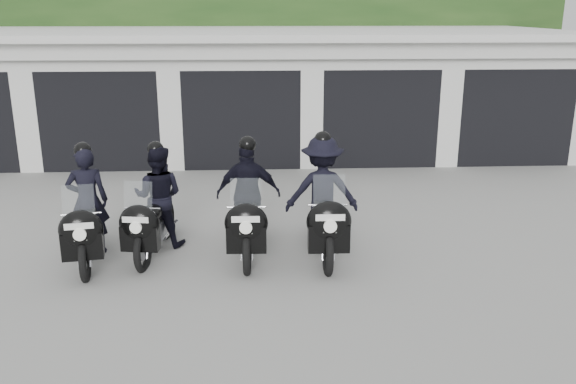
{
  "coord_description": "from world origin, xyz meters",
  "views": [
    {
      "loc": [
        0.33,
        -7.89,
        3.49
      ],
      "look_at": [
        0.75,
        0.15,
        1.05
      ],
      "focal_mm": 38.0,
      "sensor_mm": 36.0,
      "label": 1
    }
  ],
  "objects_px": {
    "police_bike_b": "(156,204)",
    "police_bike_c": "(248,202)",
    "police_bike_a": "(87,214)",
    "police_bike_d": "(323,200)"
  },
  "relations": [
    {
      "from": "police_bike_b",
      "to": "police_bike_c",
      "type": "height_order",
      "value": "police_bike_c"
    },
    {
      "from": "police_bike_a",
      "to": "police_bike_d",
      "type": "xyz_separation_m",
      "value": [
        3.39,
        0.22,
        0.09
      ]
    },
    {
      "from": "police_bike_a",
      "to": "police_bike_d",
      "type": "distance_m",
      "value": 3.4
    },
    {
      "from": "police_bike_a",
      "to": "police_bike_c",
      "type": "relative_size",
      "value": 0.97
    },
    {
      "from": "police_bike_c",
      "to": "police_bike_b",
      "type": "bearing_deg",
      "value": 176.64
    },
    {
      "from": "police_bike_a",
      "to": "police_bike_b",
      "type": "height_order",
      "value": "police_bike_a"
    },
    {
      "from": "police_bike_a",
      "to": "police_bike_d",
      "type": "relative_size",
      "value": 0.94
    },
    {
      "from": "police_bike_b",
      "to": "police_bike_a",
      "type": "bearing_deg",
      "value": -151.74
    },
    {
      "from": "police_bike_a",
      "to": "police_bike_d",
      "type": "bearing_deg",
      "value": -5.64
    },
    {
      "from": "police_bike_b",
      "to": "police_bike_d",
      "type": "relative_size",
      "value": 0.91
    }
  ]
}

